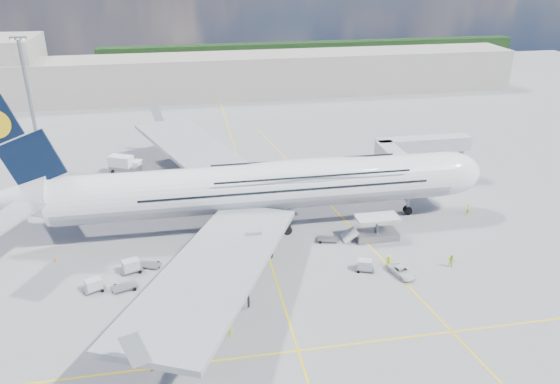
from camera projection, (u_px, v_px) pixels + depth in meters
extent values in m
plane|color=gray|center=(269.00, 258.00, 78.03)|extent=(300.00, 300.00, 0.00)
cube|color=yellow|center=(269.00, 258.00, 78.03)|extent=(0.25, 220.00, 0.01)
cube|color=yellow|center=(298.00, 351.00, 60.07)|extent=(120.00, 0.25, 0.01)
cube|color=yellow|center=(344.00, 219.00, 89.28)|extent=(14.16, 99.06, 0.01)
cylinder|color=white|center=(258.00, 187.00, 84.23)|extent=(62.00, 7.20, 7.20)
cylinder|color=#9EA0A5|center=(258.00, 188.00, 84.29)|extent=(60.76, 7.13, 7.13)
ellipsoid|color=white|center=(309.00, 172.00, 84.72)|extent=(36.00, 6.84, 3.76)
ellipsoid|color=white|center=(446.00, 174.00, 89.26)|extent=(11.52, 7.20, 7.20)
ellipsoid|color=black|center=(465.00, 169.00, 89.54)|extent=(3.84, 4.16, 1.44)
cone|color=white|center=(13.00, 200.00, 78.14)|extent=(10.00, 6.84, 6.84)
cube|color=black|center=(16.00, 140.00, 74.87)|extent=(11.02, 0.46, 14.61)
cube|color=#999EA3|center=(201.00, 154.00, 101.39)|extent=(25.49, 39.15, 3.35)
cube|color=#999EA3|center=(216.00, 266.00, 65.46)|extent=(25.49, 39.15, 3.35)
cylinder|color=#B7BABF|center=(232.00, 179.00, 96.44)|extent=(5.20, 3.50, 3.50)
cylinder|color=#B7BABF|center=(203.00, 160.00, 105.14)|extent=(5.20, 3.50, 3.50)
cylinder|color=#B7BABF|center=(250.00, 249.00, 73.99)|extent=(5.20, 3.50, 3.50)
cylinder|color=#B7BABF|center=(223.00, 297.00, 63.83)|extent=(5.20, 3.50, 3.50)
cylinder|color=gray|center=(408.00, 202.00, 90.17)|extent=(0.44, 0.44, 3.80)
cylinder|color=black|center=(408.00, 210.00, 90.80)|extent=(1.30, 0.90, 1.30)
cylinder|color=gray|center=(259.00, 214.00, 86.11)|extent=(0.56, 0.56, 3.80)
cylinder|color=black|center=(256.00, 213.00, 89.58)|extent=(1.50, 0.90, 1.50)
cube|color=#B7B7BC|center=(392.00, 156.00, 95.89)|extent=(3.00, 10.00, 2.60)
cube|color=#B7B7BC|center=(423.00, 144.00, 101.68)|extent=(18.00, 3.00, 2.60)
cylinder|color=gray|center=(395.00, 168.00, 100.36)|extent=(0.80, 0.80, 7.10)
cylinder|color=black|center=(393.00, 183.00, 101.63)|extent=(0.90, 0.80, 0.90)
cylinder|color=gray|center=(460.00, 159.00, 104.43)|extent=(1.00, 1.00, 7.10)
cube|color=gray|center=(458.00, 175.00, 105.72)|extent=(2.00, 2.00, 0.80)
cylinder|color=#B7B7BC|center=(400.00, 164.00, 92.48)|extent=(3.60, 3.60, 2.80)
cube|color=silver|center=(377.00, 218.00, 81.96)|extent=(6.50, 3.20, 0.35)
cube|color=gray|center=(376.00, 235.00, 83.17)|extent=(6.50, 3.20, 1.10)
cube|color=gray|center=(377.00, 226.00, 82.56)|extent=(0.22, 1.99, 3.00)
cylinder|color=black|center=(362.00, 241.00, 81.75)|extent=(0.70, 0.30, 0.70)
cube|color=silver|center=(350.00, 235.00, 82.30)|extent=(2.16, 2.60, 1.60)
cylinder|color=gray|center=(31.00, 105.00, 106.84)|extent=(0.70, 0.70, 25.00)
cube|color=gray|center=(18.00, 38.00, 101.65)|extent=(3.00, 0.40, 0.60)
cube|color=#B2AD9E|center=(218.00, 76.00, 160.90)|extent=(180.00, 16.00, 12.00)
cube|color=#193814|center=(314.00, 53.00, 208.62)|extent=(160.00, 6.00, 8.00)
cube|color=gray|center=(125.00, 287.00, 70.78)|extent=(3.60, 2.64, 0.19)
cylinder|color=black|center=(114.00, 291.00, 70.05)|extent=(0.47, 0.19, 0.47)
cylinder|color=black|center=(135.00, 284.00, 71.63)|extent=(0.47, 0.19, 0.47)
cube|color=gray|center=(132.00, 270.00, 74.54)|extent=(3.29, 2.44, 0.18)
cylinder|color=black|center=(123.00, 274.00, 73.88)|extent=(0.43, 0.18, 0.43)
cylinder|color=black|center=(141.00, 267.00, 75.31)|extent=(0.43, 0.18, 0.43)
cube|color=silver|center=(131.00, 265.00, 74.22)|extent=(2.52, 2.09, 1.47)
cube|color=gray|center=(149.00, 265.00, 75.73)|extent=(3.33, 2.63, 0.18)
cylinder|color=black|center=(141.00, 269.00, 75.06)|extent=(0.43, 0.18, 0.43)
cylinder|color=black|center=(158.00, 263.00, 76.50)|extent=(0.43, 0.18, 0.43)
cube|color=gray|center=(94.00, 289.00, 70.46)|extent=(3.01, 2.37, 0.16)
cylinder|color=black|center=(85.00, 293.00, 69.85)|extent=(0.39, 0.16, 0.39)
cylinder|color=black|center=(103.00, 286.00, 71.16)|extent=(0.39, 0.16, 0.39)
cube|color=silver|center=(94.00, 284.00, 70.17)|extent=(2.32, 2.00, 1.33)
cube|color=gray|center=(364.00, 269.00, 74.89)|extent=(2.91, 2.18, 0.16)
cylinder|color=black|center=(358.00, 272.00, 74.30)|extent=(0.38, 0.16, 0.38)
cylinder|color=black|center=(370.00, 267.00, 75.57)|extent=(0.38, 0.16, 0.38)
cube|color=silver|center=(365.00, 264.00, 74.61)|extent=(2.23, 1.86, 1.30)
cube|color=gray|center=(327.00, 239.00, 82.44)|extent=(3.47, 2.45, 0.19)
cylinder|color=black|center=(320.00, 242.00, 81.73)|extent=(0.46, 0.19, 0.46)
cylinder|color=black|center=(334.00, 237.00, 83.27)|extent=(0.46, 0.19, 0.46)
cube|color=white|center=(237.00, 269.00, 74.20)|extent=(2.83, 1.64, 1.24)
cube|color=black|center=(237.00, 264.00, 73.88)|extent=(1.12, 1.28, 0.48)
cylinder|color=black|center=(230.00, 274.00, 73.72)|extent=(0.61, 0.24, 0.61)
cylinder|color=black|center=(243.00, 268.00, 74.97)|extent=(0.61, 0.24, 0.61)
cube|color=gray|center=(210.00, 177.00, 103.26)|extent=(6.85, 4.28, 1.98)
cube|color=white|center=(206.00, 168.00, 102.38)|extent=(5.29, 3.85, 2.18)
cube|color=white|center=(223.00, 171.00, 103.30)|extent=(2.41, 2.72, 1.58)
cube|color=black|center=(227.00, 170.00, 103.33)|extent=(0.77, 1.92, 0.89)
cylinder|color=black|center=(222.00, 180.00, 102.78)|extent=(1.09, 0.35, 1.09)
cylinder|color=black|center=(199.00, 177.00, 104.11)|extent=(1.09, 0.35, 1.09)
cube|color=orange|center=(206.00, 171.00, 102.67)|extent=(5.35, 3.91, 0.49)
cube|color=gray|center=(125.00, 169.00, 106.91)|extent=(6.38, 4.61, 1.85)
cube|color=white|center=(121.00, 161.00, 106.09)|extent=(5.00, 4.01, 2.04)
cube|color=white|center=(137.00, 164.00, 106.95)|extent=(2.42, 2.64, 1.48)
cube|color=black|center=(140.00, 163.00, 106.98)|extent=(0.93, 1.73, 0.83)
cylinder|color=black|center=(136.00, 172.00, 106.46)|extent=(1.02, 0.32, 1.02)
cylinder|color=black|center=(115.00, 170.00, 107.71)|extent=(1.02, 0.32, 1.02)
imported|color=white|center=(402.00, 271.00, 73.67)|extent=(3.16, 4.77, 1.22)
imported|color=#B6F81A|center=(468.00, 209.00, 90.37)|extent=(0.84, 0.79, 1.94)
imported|color=#B1E117|center=(452.00, 261.00, 75.43)|extent=(1.14, 1.04, 1.90)
imported|color=#9CEB18|center=(187.00, 286.00, 69.84)|extent=(0.56, 1.20, 1.99)
imported|color=#E0FB1A|center=(389.00, 261.00, 75.57)|extent=(1.00, 1.03, 1.79)
imported|color=#C6E117|center=(229.00, 330.00, 61.80)|extent=(1.39, 1.05, 1.90)
cone|color=orange|center=(437.00, 193.00, 98.16)|extent=(0.39, 0.39, 0.50)
cube|color=orange|center=(437.00, 194.00, 98.25)|extent=(0.34, 0.34, 0.03)
cone|color=orange|center=(217.00, 181.00, 103.23)|extent=(0.39, 0.39, 0.50)
cube|color=orange|center=(217.00, 182.00, 103.33)|extent=(0.34, 0.34, 0.03)
cone|color=orange|center=(205.00, 163.00, 111.90)|extent=(0.41, 0.41, 0.52)
cube|color=orange|center=(205.00, 164.00, 112.00)|extent=(0.35, 0.35, 0.03)
cone|color=orange|center=(200.00, 282.00, 71.99)|extent=(0.39, 0.39, 0.49)
cube|color=orange|center=(201.00, 283.00, 72.08)|extent=(0.33, 0.33, 0.03)
cone|color=orange|center=(152.00, 368.00, 57.17)|extent=(0.40, 0.40, 0.51)
cube|color=orange|center=(152.00, 370.00, 57.27)|extent=(0.34, 0.34, 0.03)
cone|color=orange|center=(55.00, 259.00, 77.16)|extent=(0.43, 0.43, 0.55)
cube|color=orange|center=(56.00, 261.00, 77.26)|extent=(0.37, 0.37, 0.03)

